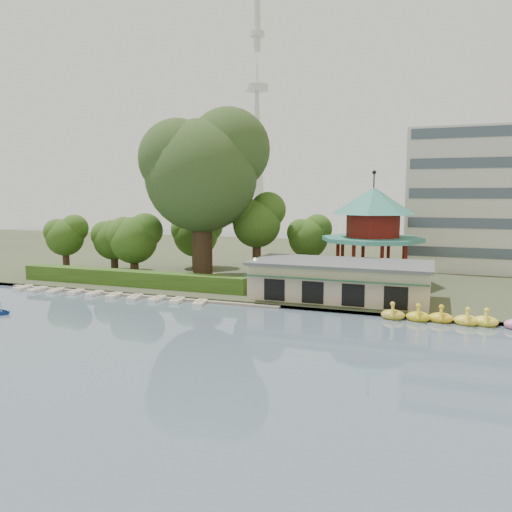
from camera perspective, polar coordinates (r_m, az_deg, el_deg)
The scene contains 13 objects.
ground_plane at distance 37.23m, azimuth -12.68°, elevation -10.83°, with size 220.00×220.00×0.00m, color slate.
shore at distance 84.70m, azimuth 6.60°, elevation -0.46°, with size 220.00×70.00×0.40m, color #424930.
embankment at distance 52.05m, azimuth -2.34°, elevation -5.30°, with size 220.00×0.60×0.30m, color gray.
dock at distance 57.52m, azimuth -13.54°, elevation -4.32°, with size 34.00×1.60×0.24m, color gray.
boathouse at distance 53.28m, azimuth 9.60°, elevation -2.67°, with size 18.60×9.39×3.90m.
pavilion at distance 62.26m, azimuth 13.19°, elevation 3.39°, with size 12.40×12.40×13.50m.
broadcast_tower at distance 181.85m, azimuth 0.11°, elevation 14.33°, with size 8.00×8.00×96.00m.
hedge at distance 61.65m, azimuth -14.21°, elevation -2.46°, with size 30.00×2.00×1.80m, color #365B1C.
lamp_post at distance 52.49m, azimuth -0.14°, elevation -1.65°, with size 0.36×0.36×4.28m.
big_tree at distance 64.49m, azimuth -6.02°, elevation 10.05°, with size 15.64×14.57×21.89m.
small_trees at distance 69.75m, azimuth -8.35°, elevation 2.75°, with size 38.82×16.51×11.19m.
swan_boats at distance 47.52m, azimuth 21.55°, elevation -6.72°, with size 12.38×2.06×1.92m.
moored_rowboats at distance 58.22m, azimuth -16.92°, elevation -4.24°, with size 24.75×2.73×0.36m.
Camera 1 is at (19.34, -29.70, 11.41)m, focal length 35.00 mm.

